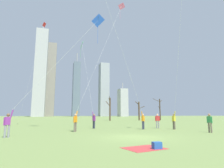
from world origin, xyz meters
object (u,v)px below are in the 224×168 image
object	(u,v)px
kite_flyer_foreground_right_pink	(85,98)
bystander_watching_nearby	(158,120)
kite_flyer_foreground_left_blue	(23,106)
bare_tree_center	(160,108)
bare_tree_right_of_center	(110,108)
kite_flyer_midfield_left_green	(92,106)
bystander_strolling_midfield	(210,122)
kite_flyer_midfield_right_teal	(127,68)
picnic_spot	(151,147)
kite_flyer_far_back_white	(175,104)
distant_kite_drifting_right_red	(42,35)
bare_tree_rightmost	(139,110)

from	to	relation	value
kite_flyer_foreground_right_pink	bystander_watching_nearby	bearing A→B (deg)	6.27
kite_flyer_foreground_left_blue	bare_tree_center	distance (m)	44.51
bare_tree_center	bare_tree_right_of_center	bearing A→B (deg)	-177.50
kite_flyer_midfield_left_green	bystander_strolling_midfield	bearing A→B (deg)	-42.73
kite_flyer_midfield_left_green	kite_flyer_midfield_right_teal	size ratio (longest dim) A/B	0.52
kite_flyer_midfield_left_green	bare_tree_center	distance (m)	34.94
picnic_spot	bystander_watching_nearby	bearing A→B (deg)	58.77
bystander_watching_nearby	picnic_spot	world-z (taller)	bystander_watching_nearby
kite_flyer_foreground_left_blue	picnic_spot	size ratio (longest dim) A/B	4.66
bare_tree_right_of_center	picnic_spot	bearing A→B (deg)	-103.07
kite_flyer_far_back_white	picnic_spot	world-z (taller)	kite_flyer_far_back_white
bystander_strolling_midfield	distant_kite_drifting_right_red	xyz separation A→B (m)	(-15.77, 18.91, 14.07)
distant_kite_drifting_right_red	kite_flyer_foreground_right_pink	bearing A→B (deg)	-68.47
kite_flyer_foreground_right_pink	kite_flyer_midfield_right_teal	bearing A→B (deg)	-8.93
bystander_strolling_midfield	distant_kite_drifting_right_red	bearing A→B (deg)	129.83
bare_tree_center	bare_tree_rightmost	xyz separation A→B (m)	(-6.34, 0.11, -0.55)
kite_flyer_midfield_left_green	kite_flyer_foreground_left_blue	xyz separation A→B (m)	(-6.18, -7.32, -0.36)
bystander_strolling_midfield	bare_tree_right_of_center	distance (m)	33.05
bystander_strolling_midfield	bare_tree_center	world-z (taller)	bare_tree_center
kite_flyer_midfield_right_teal	kite_flyer_midfield_left_green	bearing A→B (deg)	124.92
kite_flyer_midfield_left_green	kite_flyer_foreground_right_pink	bearing A→B (deg)	-111.35
kite_flyer_midfield_left_green	bare_tree_center	xyz separation A→B (m)	(23.96, 25.42, 0.72)
kite_flyer_far_back_white	kite_flyer_midfield_right_teal	world-z (taller)	kite_flyer_midfield_right_teal
kite_flyer_midfield_right_teal	bare_tree_center	bearing A→B (deg)	54.37
kite_flyer_midfield_left_green	kite_flyer_midfield_right_teal	bearing A→B (deg)	-55.08
kite_flyer_foreground_right_pink	bystander_watching_nearby	size ratio (longest dim) A/B	10.32
kite_flyer_midfield_right_teal	bare_tree_right_of_center	xyz separation A→B (m)	(6.38, 28.83, -3.15)
kite_flyer_foreground_right_pink	kite_flyer_far_back_white	bearing A→B (deg)	-8.17
bare_tree_right_of_center	kite_flyer_midfield_right_teal	bearing A→B (deg)	-102.48
distant_kite_drifting_right_red	bare_tree_rightmost	world-z (taller)	distant_kite_drifting_right_red
bare_tree_center	picnic_spot	bearing A→B (deg)	-121.18
kite_flyer_midfield_left_green	picnic_spot	xyz separation A→B (m)	(0.27, -13.71, -2.41)
kite_flyer_midfield_right_teal	picnic_spot	bearing A→B (deg)	-104.82
kite_flyer_midfield_left_green	bystander_watching_nearby	bearing A→B (deg)	-19.26
kite_flyer_far_back_white	kite_flyer_foreground_left_blue	bearing A→B (deg)	-169.57
kite_flyer_foreground_right_pink	bare_tree_right_of_center	distance (m)	30.08
bystander_watching_nearby	distant_kite_drifting_right_red	world-z (taller)	distant_kite_drifting_right_red
bystander_watching_nearby	bare_tree_center	distance (m)	32.68
kite_flyer_foreground_left_blue	bare_tree_rightmost	bearing A→B (deg)	54.07
bystander_strolling_midfield	bare_tree_rightmost	distance (m)	34.89
bare_tree_center	kite_flyer_midfield_right_teal	bearing A→B (deg)	-125.63
bystander_strolling_midfield	bare_tree_right_of_center	xyz separation A→B (m)	(0.34, 32.98, 2.19)
kite_flyer_foreground_right_pink	bystander_strolling_midfield	size ratio (longest dim) A/B	10.32
kite_flyer_midfield_right_teal	distant_kite_drifting_right_red	bearing A→B (deg)	123.38
distant_kite_drifting_right_red	bare_tree_right_of_center	world-z (taller)	distant_kite_drifting_right_red
bystander_strolling_midfield	bare_tree_rightmost	bearing A→B (deg)	75.46
kite_flyer_foreground_right_pink	bare_tree_center	xyz separation A→B (m)	(25.28, 28.82, 0.09)
picnic_spot	bare_tree_rightmost	size ratio (longest dim) A/B	0.40
bare_tree_center	bare_tree_rightmost	world-z (taller)	bare_tree_center
bare_tree_rightmost	bystander_strolling_midfield	bearing A→B (deg)	-104.54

